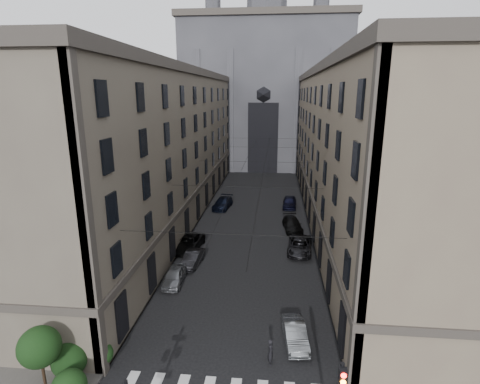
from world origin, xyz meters
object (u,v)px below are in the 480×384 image
(gothic_tower, at_px, (266,84))
(car_left_far, at_px, (223,203))
(car_right_near, at_px, (295,334))
(car_left_midnear, at_px, (192,259))
(car_right_midfar, at_px, (292,225))
(car_right_midnear, at_px, (300,246))
(car_left_midfar, at_px, (188,243))
(car_left_near, at_px, (174,276))
(car_right_far, at_px, (290,202))
(pedestrian, at_px, (271,352))

(gothic_tower, xyz_separation_m, car_left_far, (-4.68, -35.98, -17.06))
(car_left_far, xyz_separation_m, car_right_near, (8.88, -28.82, -0.09))
(car_left_midnear, distance_m, car_right_midfar, 14.27)
(car_right_midnear, xyz_separation_m, car_right_midfar, (-0.52, 6.38, -0.01))
(car_right_near, bearing_deg, car_left_midfar, 119.72)
(car_right_midnear, bearing_deg, car_right_midfar, 99.93)
(car_left_near, relative_size, car_right_far, 0.85)
(car_left_far, height_order, pedestrian, pedestrian)
(car_right_near, bearing_deg, car_right_midnear, 78.83)
(gothic_tower, bearing_deg, car_right_midnear, -83.92)
(car_right_far, bearing_deg, pedestrian, -90.27)
(car_right_near, bearing_deg, car_left_midnear, 124.33)
(car_left_near, distance_m, car_right_near, 12.17)
(car_right_near, height_order, car_right_far, car_right_far)
(car_left_midnear, distance_m, car_left_midfar, 3.74)
(car_right_far, bearing_deg, car_left_midfar, -121.00)
(car_left_midfar, xyz_separation_m, pedestrian, (8.85, -16.29, 0.12))
(car_left_near, height_order, car_left_midnear, car_left_near)
(car_left_midfar, distance_m, car_right_far, 19.39)
(car_left_midnear, distance_m, car_right_near, 14.02)
(car_right_far, bearing_deg, car_right_near, -87.60)
(car_right_near, bearing_deg, car_left_far, 100.49)
(car_left_near, height_order, car_right_midfar, car_right_midfar)
(car_right_midnear, xyz_separation_m, pedestrian, (-2.70, -16.71, 0.12))
(car_left_far, relative_size, car_right_far, 1.09)
(car_left_near, xyz_separation_m, car_left_midnear, (0.78, 3.60, -0.02))
(car_left_midnear, bearing_deg, car_right_near, -43.11)
(pedestrian, bearing_deg, car_right_far, -1.24)
(car_left_near, relative_size, car_left_midnear, 0.99)
(car_left_near, distance_m, car_right_midfar, 17.53)
(car_left_near, distance_m, pedestrian, 12.44)
(gothic_tower, xyz_separation_m, car_right_far, (4.79, -34.69, -17.00))
(gothic_tower, distance_m, car_left_near, 60.57)
(car_left_near, height_order, car_right_far, car_right_far)
(gothic_tower, height_order, car_right_midnear, gothic_tower)
(car_right_near, relative_size, pedestrian, 2.37)
(car_right_midnear, bearing_deg, car_right_far, 97.38)
(car_right_far, bearing_deg, car_right_midnear, -84.40)
(car_right_near, height_order, car_right_midnear, car_right_midnear)
(car_left_midfar, bearing_deg, car_right_far, 61.79)
(car_right_midnear, bearing_deg, car_left_midnear, -153.72)
(car_left_near, xyz_separation_m, car_right_midnear, (11.13, 7.57, 0.04))
(car_right_near, height_order, pedestrian, pedestrian)
(car_right_midfar, bearing_deg, pedestrian, -102.75)
(car_right_midfar, relative_size, car_right_far, 1.04)
(car_left_far, distance_m, car_right_midnear, 17.44)
(car_left_midfar, height_order, car_right_midnear, car_right_midnear)
(car_right_near, bearing_deg, car_left_near, 138.38)
(car_right_far, relative_size, pedestrian, 2.80)
(car_right_midnear, distance_m, car_right_midfar, 6.40)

